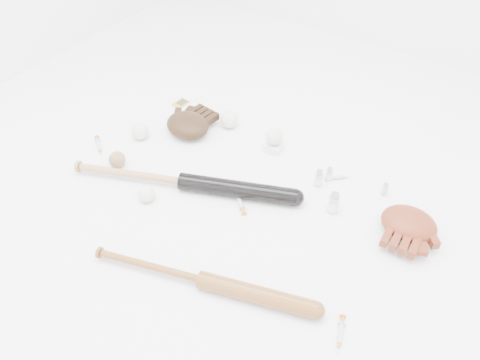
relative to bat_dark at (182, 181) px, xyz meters
The scene contains 19 objects.
bat_dark is the anchor object (origin of this frame).
bat_wood 0.48m from the bat_dark, 43.81° to the right, with size 0.82×0.06×0.06m, color brown, non-canonical shape.
glove_dark 0.37m from the bat_dark, 125.01° to the left, with size 0.25×0.25×0.09m, color black, non-canonical shape.
glove_tan 0.89m from the bat_dark, 18.38° to the left, with size 0.24×0.24×0.09m, color maroon, non-canonical shape.
trading_card 0.61m from the bat_dark, 129.84° to the left, with size 0.06×0.08×0.00m, color #B98E21.
pedestal 0.45m from the bat_dark, 65.66° to the left, with size 0.07×0.07×0.04m, color white.
baseball_on_pedestal 0.45m from the bat_dark, 65.66° to the left, with size 0.08×0.08×0.08m, color silver.
baseball_left 0.40m from the bat_dark, 157.89° to the left, with size 0.08×0.08×0.08m, color silver.
baseball_upper 0.45m from the bat_dark, 99.79° to the left, with size 0.08×0.08×0.08m, color silver.
baseball_mid 0.15m from the bat_dark, 119.31° to the right, with size 0.07×0.07×0.07m, color silver.
baseball_aged 0.32m from the bat_dark, behind, with size 0.07×0.07×0.07m, color olive.
syringe_0 0.48m from the bat_dark, behind, with size 0.15×0.03×0.02m, color #ADBCC6, non-canonical shape.
syringe_1 0.25m from the bat_dark, 12.68° to the left, with size 0.16×0.03×0.02m, color #ADBCC6, non-canonical shape.
syringe_2 0.65m from the bat_dark, 38.41° to the left, with size 0.14×0.02×0.02m, color #ADBCC6, non-canonical shape.
syringe_3 0.85m from the bat_dark, 16.56° to the right, with size 0.15×0.03×0.02m, color #ADBCC6, non-canonical shape.
vial_0 0.81m from the bat_dark, 30.74° to the left, with size 0.02×0.02×0.06m, color silver.
vial_1 0.60m from the bat_dark, 38.02° to the left, with size 0.03×0.03×0.07m, color silver.
vial_2 0.55m from the bat_dark, 35.22° to the left, with size 0.03×0.03×0.08m, color silver.
vial_3 0.61m from the bat_dark, 21.09° to the left, with size 0.04×0.04×0.10m, color silver.
Camera 1 is at (0.76, -1.10, 1.34)m, focal length 35.00 mm.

